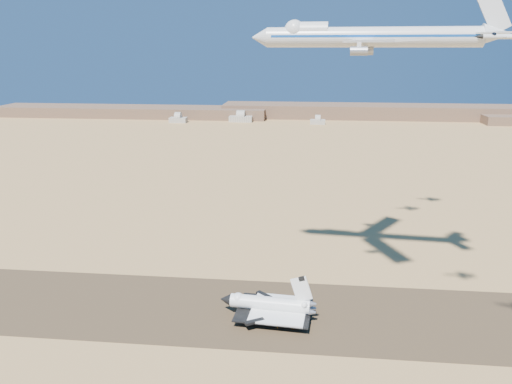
# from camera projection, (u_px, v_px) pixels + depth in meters

# --- Properties ---
(ground) EXTENTS (1200.00, 1200.00, 0.00)m
(ground) POSITION_uv_depth(u_px,v_px,m) (227.00, 310.00, 185.51)
(ground) COLOR tan
(ground) RESTS_ON ground
(runway) EXTENTS (600.00, 50.00, 0.06)m
(runway) POSITION_uv_depth(u_px,v_px,m) (227.00, 310.00, 185.50)
(runway) COLOR #473823
(runway) RESTS_ON ground
(ridgeline) EXTENTS (960.00, 90.00, 18.00)m
(ridgeline) POSITION_uv_depth(u_px,v_px,m) (336.00, 113.00, 680.45)
(ridgeline) COLOR brown
(ridgeline) RESTS_ON ground
(hangars) EXTENTS (200.50, 29.50, 30.00)m
(hangars) POSITION_uv_depth(u_px,v_px,m) (237.00, 119.00, 647.46)
(hangars) COLOR #BBB5A5
(hangars) RESTS_ON ground
(shuttle) EXTENTS (35.14, 23.36, 17.27)m
(shuttle) POSITION_uv_depth(u_px,v_px,m) (269.00, 305.00, 179.77)
(shuttle) COLOR white
(shuttle) RESTS_ON runway
(carrier_747) EXTENTS (86.35, 66.72, 21.50)m
(carrier_747) POSITION_uv_depth(u_px,v_px,m) (364.00, 37.00, 171.72)
(carrier_747) COLOR silver
(crew_a) EXTENTS (0.59, 0.68, 1.59)m
(crew_a) POSITION_uv_depth(u_px,v_px,m) (278.00, 327.00, 172.90)
(crew_a) COLOR orange
(crew_a) RESTS_ON runway
(crew_b) EXTENTS (0.70, 0.90, 1.63)m
(crew_b) POSITION_uv_depth(u_px,v_px,m) (293.00, 326.00, 173.06)
(crew_b) COLOR orange
(crew_b) RESTS_ON runway
(crew_c) EXTENTS (1.09, 0.76, 1.69)m
(crew_c) POSITION_uv_depth(u_px,v_px,m) (292.00, 327.00, 172.46)
(crew_c) COLOR orange
(crew_c) RESTS_ON runway
(chase_jet_a) EXTENTS (13.71, 7.22, 3.42)m
(chase_jet_a) POSITION_uv_depth(u_px,v_px,m) (503.00, 36.00, 127.20)
(chase_jet_a) COLOR silver
(chase_jet_c) EXTENTS (14.76, 8.03, 3.68)m
(chase_jet_c) POSITION_uv_depth(u_px,v_px,m) (412.00, 38.00, 215.08)
(chase_jet_c) COLOR silver
(chase_jet_d) EXTENTS (15.92, 8.51, 3.96)m
(chase_jet_d) POSITION_uv_depth(u_px,v_px,m) (441.00, 35.00, 232.16)
(chase_jet_d) COLOR silver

